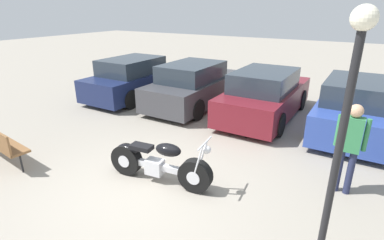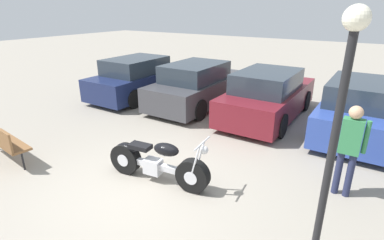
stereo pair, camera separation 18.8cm
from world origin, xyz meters
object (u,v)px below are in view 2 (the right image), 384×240
motorcycle (156,163)px  person_standing (350,144)px  park_bench (1,138)px  lamp_post (339,112)px  parked_car_navy (140,78)px  parked_car_dark_grey (198,86)px  parked_car_blue (359,109)px  parked_car_maroon (268,96)px

motorcycle → person_standing: (3.13, 1.47, 0.62)m
park_bench → lamp_post: 6.69m
parked_car_navy → parked_car_dark_grey: 2.48m
parked_car_dark_grey → parked_car_navy: bearing=-174.9°
parked_car_navy → parked_car_blue: 7.42m
motorcycle → parked_car_navy: bearing=134.7°
park_bench → parked_car_blue: bearing=43.0°
parked_car_dark_grey → parked_car_blue: 4.94m
parked_car_maroon → parked_car_dark_grey: bearing=-178.5°
parked_car_maroon → lamp_post: lamp_post is taller
parked_car_maroon → lamp_post: (2.50, -5.28, 1.50)m
person_standing → parked_car_maroon: bearing=128.5°
parked_car_dark_grey → parked_car_blue: size_ratio=1.00×
parked_car_maroon → park_bench: parked_car_maroon is taller
parked_car_navy → parked_car_maroon: bearing=3.3°
parked_car_navy → person_standing: (7.50, -2.93, 0.33)m
parked_car_dark_grey → parked_car_maroon: 2.47m
motorcycle → parked_car_dark_grey: (-1.90, 4.63, 0.29)m
parked_car_blue → person_standing: person_standing is taller
parked_car_dark_grey → lamp_post: (4.97, -5.22, 1.50)m
motorcycle → lamp_post: (3.07, -0.59, 1.79)m
motorcycle → lamp_post: bearing=-10.9°
parked_car_navy → motorcycle: bearing=-45.3°
parked_car_maroon → person_standing: bearing=-51.5°
lamp_post → motorcycle: bearing=169.1°
lamp_post → parked_car_maroon: bearing=115.3°
parked_car_dark_grey → person_standing: (5.03, -3.16, 0.33)m
parked_car_blue → lamp_post: (0.03, -5.41, 1.50)m
parked_car_maroon → parked_car_blue: 2.47m
park_bench → person_standing: size_ratio=1.02×
parked_car_dark_grey → person_standing: 5.95m
motorcycle → parked_car_maroon: 4.74m
parked_car_blue → park_bench: (-6.43, -6.00, -0.15)m
park_bench → lamp_post: (6.46, 0.59, 1.65)m
parked_car_blue → lamp_post: bearing=-89.7°
parked_car_navy → parked_car_maroon: size_ratio=1.00×
lamp_post → person_standing: size_ratio=1.91×
parked_car_dark_grey → motorcycle: bearing=-67.7°
parked_car_dark_grey → lamp_post: bearing=-46.4°
motorcycle → lamp_post: size_ratio=0.67×
person_standing → motorcycle: bearing=-154.8°
parked_car_dark_grey → parked_car_blue: bearing=2.2°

